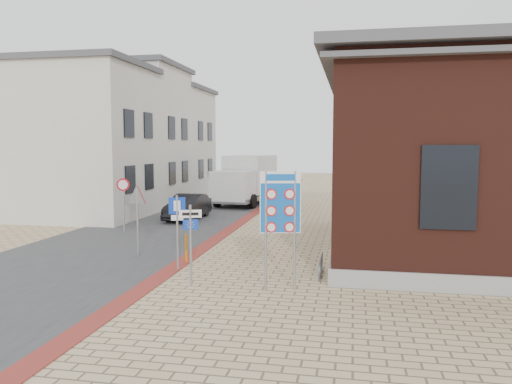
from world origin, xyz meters
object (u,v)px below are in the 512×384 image
Objects in this scene: box_truck at (246,179)px; border_sign at (280,204)px; essen_sign at (191,233)px; parking_sign at (177,219)px; bollard at (186,248)px; sedan at (188,207)px.

box_truck is 2.02× the size of border_sign.
border_sign reaches higher than essen_sign.
box_truck is 17.74m from parking_sign.
parking_sign is (-1.00, 1.70, 0.11)m from essen_sign.
parking_sign is 1.51m from bollard.
essen_sign is at bearing -68.55° from bollard.
border_sign reaches higher than bollard.
bollard is (-3.54, 2.61, -1.85)m from border_sign.
essen_sign is (-2.47, -0.11, -0.84)m from border_sign.
border_sign is at bearing -36.38° from bollard.
sedan is at bearing 89.54° from essen_sign.
box_truck is at bearing 78.75° from sedan.
essen_sign is at bearing 168.36° from border_sign.
box_truck reaches higher than sedan.
parking_sign reaches higher than essen_sign.
sedan is 7.52m from box_truck.
box_truck reaches higher than border_sign.
border_sign is (6.66, -11.98, 1.66)m from sedan.
border_sign reaches higher than parking_sign.
parking_sign is at bearing -76.19° from box_truck.
border_sign is 3.38× the size of bollard.
sedan is 1.72× the size of parking_sign.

